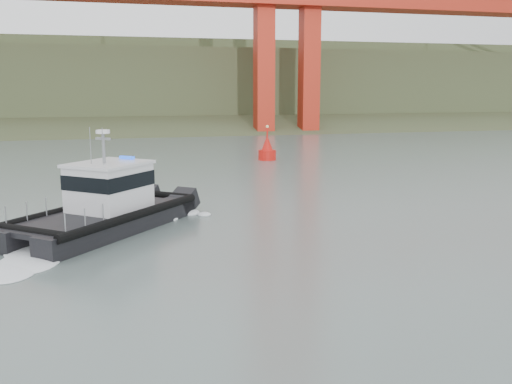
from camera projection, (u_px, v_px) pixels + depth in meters
ground at (332, 294)px, 21.40m from camera, size 400.00×400.00×0.00m
headlands at (139, 91)px, 139.61m from camera, size 500.00×105.36×27.12m
patrol_boat at (106, 204)px, 30.83m from camera, size 10.75×11.52×5.62m
nav_buoy at (267, 150)px, 61.19m from camera, size 1.90×1.90×3.95m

